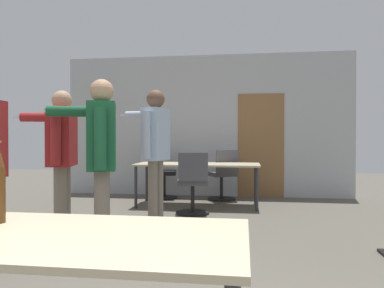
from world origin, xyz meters
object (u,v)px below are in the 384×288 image
person_near_casual (100,150)px  office_chair_far_left (223,176)px  person_far_watching (61,149)px  office_chair_far_right (160,175)px  person_left_plaid (155,143)px  office_chair_mid_tucked (193,185)px

person_near_casual → office_chair_far_left: person_near_casual is taller
person_far_watching → office_chair_far_right: 3.05m
person_near_casual → person_left_plaid: size_ratio=0.97×
office_chair_far_right → office_chair_mid_tucked: bearing=20.6°
person_left_plaid → office_chair_far_right: 2.42m
person_far_watching → office_chair_far_left: 3.42m
person_far_watching → office_chair_mid_tucked: bearing=-56.7°
office_chair_mid_tucked → office_chair_far_right: (-0.84, 1.48, 0.00)m
person_left_plaid → office_chair_mid_tucked: (0.40, 0.81, -0.65)m
person_near_casual → office_chair_far_right: size_ratio=1.82×
office_chair_mid_tucked → person_far_watching: bearing=-142.6°
person_left_plaid → person_far_watching: (-0.98, -0.66, -0.07)m
person_left_plaid → person_far_watching: bearing=136.9°
person_far_watching → office_chair_far_right: bearing=-23.7°
person_left_plaid → person_far_watching: size_ratio=1.04×
person_left_plaid → person_far_watching: 1.18m
person_left_plaid → office_chair_far_right: person_left_plaid is taller
person_far_watching → office_chair_far_left: size_ratio=1.81×
office_chair_far_left → office_chair_mid_tucked: 1.47m
person_left_plaid → office_chair_mid_tucked: bearing=-13.3°
person_left_plaid → office_chair_far_right: size_ratio=1.88×
person_near_casual → office_chair_mid_tucked: person_near_casual is taller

